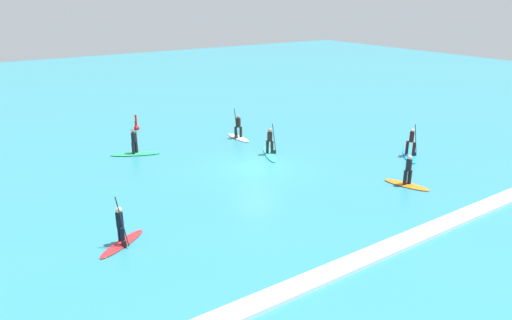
# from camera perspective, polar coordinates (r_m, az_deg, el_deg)

# --- Properties ---
(ground_plane) EXTENTS (120.00, 120.00, 0.00)m
(ground_plane) POSITION_cam_1_polar(r_m,az_deg,el_deg) (28.12, -0.00, -0.96)
(ground_plane) COLOR teal
(ground_plane) RESTS_ON ground
(surfer_on_red_board) EXTENTS (2.56, 1.90, 2.26)m
(surfer_on_red_board) POSITION_cam_1_polar(r_m,az_deg,el_deg) (20.39, -16.16, -8.67)
(surfer_on_red_board) COLOR red
(surfer_on_red_board) RESTS_ON ground_plane
(surfer_on_orange_board) EXTENTS (1.44, 2.65, 1.76)m
(surfer_on_orange_board) POSITION_cam_1_polar(r_m,az_deg,el_deg) (26.71, 18.03, -2.12)
(surfer_on_orange_board) COLOR orange
(surfer_on_orange_board) RESTS_ON ground_plane
(surfer_on_blue_board) EXTENTS (2.68, 2.73, 2.18)m
(surfer_on_blue_board) POSITION_cam_1_polar(r_m,az_deg,el_deg) (31.61, 18.34, 1.05)
(surfer_on_blue_board) COLOR #1E8CD1
(surfer_on_blue_board) RESTS_ON ground_plane
(surfer_on_green_board) EXTENTS (3.16, 2.01, 2.23)m
(surfer_on_green_board) POSITION_cam_1_polar(r_m,az_deg,el_deg) (31.31, -14.60, 1.26)
(surfer_on_green_board) COLOR #23B266
(surfer_on_green_board) RESTS_ON ground_plane
(surfer_on_white_board) EXTENTS (0.79, 2.55, 2.30)m
(surfer_on_white_board) POSITION_cam_1_polar(r_m,az_deg,el_deg) (33.81, -2.19, 3.48)
(surfer_on_white_board) COLOR white
(surfer_on_white_board) RESTS_ON ground_plane
(surfer_on_teal_board) EXTENTS (1.97, 3.20, 2.11)m
(surfer_on_teal_board) POSITION_cam_1_polar(r_m,az_deg,el_deg) (30.33, 1.70, 1.40)
(surfer_on_teal_board) COLOR #33C6CC
(surfer_on_teal_board) RESTS_ON ground_plane
(marker_buoy) EXTENTS (0.43, 0.43, 1.27)m
(marker_buoy) POSITION_cam_1_polar(r_m,az_deg,el_deg) (37.26, -14.41, 3.97)
(marker_buoy) COLOR red
(marker_buoy) RESTS_ON ground_plane
(wave_crest) EXTENTS (19.62, 0.90, 0.18)m
(wave_crest) POSITION_cam_1_polar(r_m,az_deg,el_deg) (20.75, 17.51, -9.56)
(wave_crest) COLOR white
(wave_crest) RESTS_ON ground_plane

